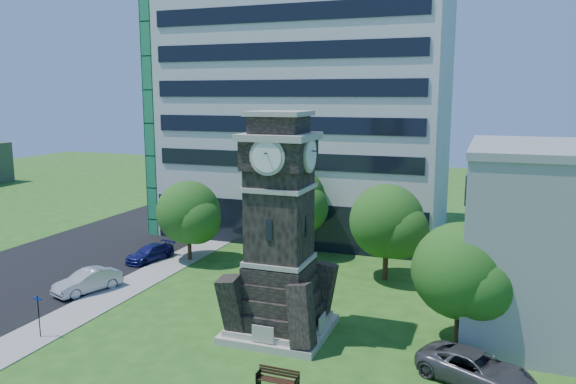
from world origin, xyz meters
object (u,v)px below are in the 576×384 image
at_px(clock_tower, 280,240).
at_px(park_bench, 278,379).
at_px(street_sign, 39,312).
at_px(car_street_mid, 88,281).
at_px(car_east_lot, 475,368).
at_px(car_street_north, 150,253).

height_order(clock_tower, park_bench, clock_tower).
distance_m(park_bench, street_sign, 14.20).
height_order(clock_tower, car_street_mid, clock_tower).
height_order(car_street_mid, street_sign, street_sign).
bearing_deg(car_east_lot, clock_tower, 101.38).
bearing_deg(park_bench, car_east_lot, 24.72).
distance_m(car_east_lot, park_bench, 9.03).
relative_size(clock_tower, car_street_north, 2.86).
xyz_separation_m(clock_tower, car_street_mid, (-14.42, 1.68, -4.54)).
distance_m(car_street_north, street_sign, 14.67).
xyz_separation_m(car_street_mid, park_bench, (16.56, -7.51, -0.21)).
distance_m(car_street_mid, park_bench, 18.19).
height_order(car_street_north, park_bench, car_street_north).
height_order(car_east_lot, park_bench, car_east_lot).
height_order(car_street_mid, car_street_north, car_street_mid).
xyz_separation_m(car_street_north, park_bench, (16.77, -15.11, -0.08)).
bearing_deg(street_sign, clock_tower, 25.94).
xyz_separation_m(car_street_mid, street_sign, (2.41, -6.81, 0.74)).
relative_size(car_east_lot, park_bench, 2.70).
height_order(clock_tower, street_sign, clock_tower).
xyz_separation_m(car_street_mid, car_street_north, (-0.21, 7.60, -0.12)).
xyz_separation_m(car_east_lot, park_bench, (-8.27, -3.64, -0.20)).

